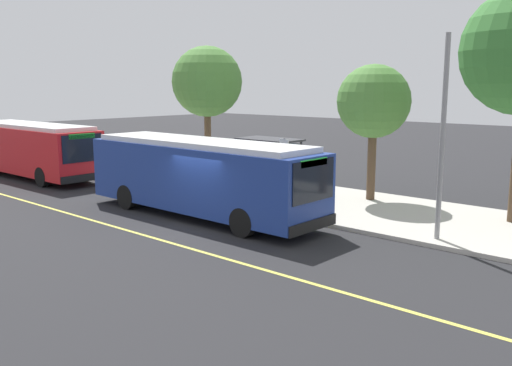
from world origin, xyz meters
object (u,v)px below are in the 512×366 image
at_px(waiting_bench, 267,182).
at_px(transit_bus_main, 201,175).
at_px(transit_bus_second, 32,148).
at_px(route_sign_post, 284,164).

bearing_deg(waiting_bench, transit_bus_main, -80.32).
bearing_deg(transit_bus_main, transit_bus_second, 179.44).
bearing_deg(route_sign_post, waiting_bench, 141.58).
relative_size(transit_bus_second, route_sign_post, 3.62).
distance_m(transit_bus_main, route_sign_post, 3.28).
bearing_deg(transit_bus_main, route_sign_post, 51.97).
bearing_deg(route_sign_post, transit_bus_second, -171.15).
relative_size(transit_bus_main, transit_bus_second, 1.05).
bearing_deg(transit_bus_second, transit_bus_main, -0.56).
relative_size(transit_bus_main, route_sign_post, 3.81).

